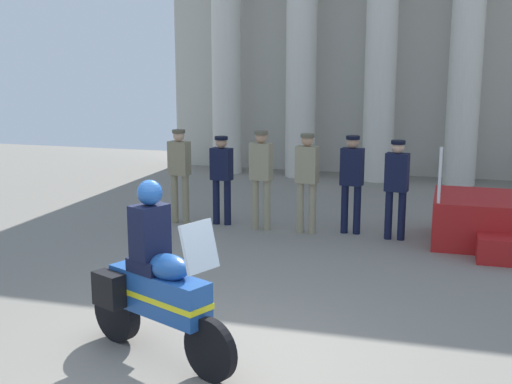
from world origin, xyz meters
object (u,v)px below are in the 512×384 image
(officer_in_row_4, at_px, (352,177))
(officer_in_row_2, at_px, (261,172))
(officer_in_row_1, at_px, (222,173))
(officer_in_row_3, at_px, (307,175))
(motorcycle_with_rider, at_px, (155,285))
(officer_in_row_0, at_px, (179,168))
(officer_in_row_5, at_px, (397,182))

(officer_in_row_4, bearing_deg, officer_in_row_2, 13.74)
(officer_in_row_1, bearing_deg, officer_in_row_2, 178.36)
(officer_in_row_3, distance_m, officer_in_row_4, 0.78)
(officer_in_row_3, height_order, motorcycle_with_rider, motorcycle_with_rider)
(officer_in_row_0, distance_m, officer_in_row_3, 2.42)
(officer_in_row_1, relative_size, officer_in_row_3, 0.93)
(officer_in_row_3, relative_size, officer_in_row_5, 1.03)
(officer_in_row_2, height_order, motorcycle_with_rider, motorcycle_with_rider)
(officer_in_row_0, height_order, officer_in_row_2, officer_in_row_2)
(officer_in_row_2, height_order, officer_in_row_5, officer_in_row_2)
(officer_in_row_4, bearing_deg, motorcycle_with_rider, 85.39)
(officer_in_row_0, relative_size, officer_in_row_2, 0.98)
(officer_in_row_1, relative_size, officer_in_row_2, 0.92)
(officer_in_row_2, relative_size, officer_in_row_5, 1.05)
(officer_in_row_5, bearing_deg, officer_in_row_2, 7.49)
(officer_in_row_3, height_order, officer_in_row_5, officer_in_row_3)
(officer_in_row_0, distance_m, officer_in_row_2, 1.58)
(officer_in_row_0, xyz_separation_m, officer_in_row_3, (2.42, -0.05, 0.01))
(officer_in_row_0, distance_m, officer_in_row_1, 0.80)
(officer_in_row_2, bearing_deg, officer_in_row_1, -1.64)
(officer_in_row_5, height_order, motorcycle_with_rider, motorcycle_with_rider)
(motorcycle_with_rider, bearing_deg, officer_in_row_1, 126.58)
(officer_in_row_4, xyz_separation_m, officer_in_row_5, (0.78, -0.18, -0.02))
(officer_in_row_3, xyz_separation_m, officer_in_row_4, (0.76, 0.18, -0.02))
(officer_in_row_3, bearing_deg, officer_in_row_4, -158.28)
(officer_in_row_3, relative_size, motorcycle_with_rider, 0.91)
(officer_in_row_0, relative_size, motorcycle_with_rider, 0.90)
(officer_in_row_4, distance_m, motorcycle_with_rider, 5.65)
(motorcycle_with_rider, bearing_deg, officer_in_row_4, 102.03)
(officer_in_row_0, relative_size, officer_in_row_5, 1.03)
(officer_in_row_3, bearing_deg, officer_in_row_1, 2.42)
(officer_in_row_1, bearing_deg, officer_in_row_0, 16.24)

